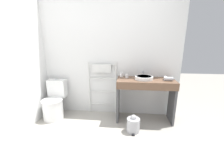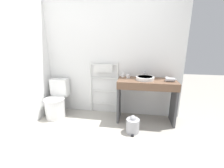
% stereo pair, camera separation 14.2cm
% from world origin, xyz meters
% --- Properties ---
extents(ground_plane, '(12.00, 12.00, 0.00)m').
position_xyz_m(ground_plane, '(0.00, 0.00, 0.00)').
color(ground_plane, '#A8A399').
extents(wall_back, '(2.90, 0.12, 2.60)m').
position_xyz_m(wall_back, '(0.00, 1.53, 1.30)').
color(wall_back, white).
rests_on(wall_back, ground_plane).
extents(wall_side, '(0.12, 2.18, 2.60)m').
position_xyz_m(wall_side, '(-1.39, 0.74, 1.30)').
color(wall_side, white).
rests_on(wall_side, ground_plane).
extents(toilet, '(0.41, 0.56, 0.76)m').
position_xyz_m(toilet, '(-1.06, 1.14, 0.31)').
color(toilet, white).
rests_on(toilet, ground_plane).
extents(towel_radiator, '(0.60, 0.06, 1.11)m').
position_xyz_m(towel_radiator, '(-0.11, 1.42, 0.79)').
color(towel_radiator, white).
rests_on(towel_radiator, ground_plane).
extents(vanity_counter, '(1.07, 0.48, 0.83)m').
position_xyz_m(vanity_counter, '(0.75, 1.20, 0.58)').
color(vanity_counter, brown).
rests_on(vanity_counter, ground_plane).
extents(sink_basin, '(0.34, 0.34, 0.06)m').
position_xyz_m(sink_basin, '(0.71, 1.21, 0.87)').
color(sink_basin, white).
rests_on(sink_basin, vanity_counter).
extents(faucet, '(0.02, 0.10, 0.13)m').
position_xyz_m(faucet, '(0.71, 1.39, 0.91)').
color(faucet, silver).
rests_on(faucet, vanity_counter).
extents(cup_near_wall, '(0.06, 0.06, 0.08)m').
position_xyz_m(cup_near_wall, '(0.29, 1.37, 0.87)').
color(cup_near_wall, white).
rests_on(cup_near_wall, vanity_counter).
extents(cup_near_edge, '(0.07, 0.07, 0.07)m').
position_xyz_m(cup_near_edge, '(0.40, 1.31, 0.87)').
color(cup_near_edge, white).
rests_on(cup_near_edge, vanity_counter).
extents(hair_dryer, '(0.20, 0.16, 0.07)m').
position_xyz_m(hair_dryer, '(1.15, 1.16, 0.87)').
color(hair_dryer, '#B7B7BC').
rests_on(hair_dryer, vanity_counter).
extents(trash_bin, '(0.23, 0.26, 0.32)m').
position_xyz_m(trash_bin, '(0.53, 0.77, 0.13)').
color(trash_bin, '#B7B7BC').
rests_on(trash_bin, ground_plane).
extents(bath_mat, '(0.56, 0.36, 0.01)m').
position_xyz_m(bath_mat, '(-1.00, 0.51, 0.01)').
color(bath_mat, silver).
rests_on(bath_mat, ground_plane).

